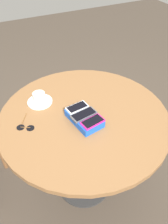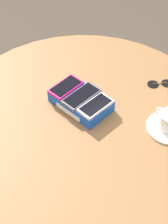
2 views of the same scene
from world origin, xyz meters
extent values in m
plane|color=#42382D|center=(0.00, 0.00, 0.00)|extent=(8.00, 8.00, 0.00)
cylinder|color=#2D2D2D|center=(0.00, 0.00, 0.01)|extent=(0.42, 0.42, 0.02)
cylinder|color=#2D2D2D|center=(0.00, 0.00, 0.37)|extent=(0.07, 0.07, 0.70)
cylinder|color=brown|center=(0.00, 0.00, 0.74)|extent=(0.99, 0.99, 0.03)
cube|color=blue|center=(-0.05, 0.02, 0.78)|extent=(0.23, 0.16, 0.04)
cube|color=white|center=(-0.04, -0.04, 0.77)|extent=(0.12, 0.02, 0.02)
cube|color=#D11975|center=(-0.12, 0.01, 0.80)|extent=(0.09, 0.13, 0.01)
cube|color=black|center=(-0.12, 0.01, 0.81)|extent=(0.08, 0.12, 0.00)
cube|color=#515156|center=(-0.05, 0.02, 0.80)|extent=(0.09, 0.15, 0.01)
cube|color=black|center=(-0.05, 0.02, 0.81)|extent=(0.08, 0.14, 0.00)
cube|color=silver|center=(0.02, 0.03, 0.80)|extent=(0.08, 0.13, 0.01)
cube|color=black|center=(0.02, 0.03, 0.81)|extent=(0.07, 0.12, 0.00)
torus|color=silver|center=(0.18, 0.19, 0.79)|extent=(0.05, 0.01, 0.05)
cylinder|color=black|center=(0.03, 0.31, 0.76)|extent=(0.04, 0.04, 0.00)
cylinder|color=black|center=(0.06, 0.36, 0.76)|extent=(0.04, 0.04, 0.00)
cylinder|color=brown|center=(0.04, 0.34, 0.76)|extent=(0.03, 0.05, 0.00)
camera|label=1|loc=(-0.84, 0.41, 1.62)|focal=35.00mm
camera|label=2|loc=(0.72, -0.55, 1.72)|focal=60.00mm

